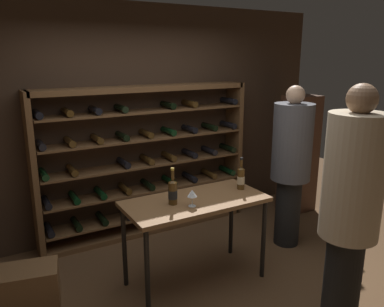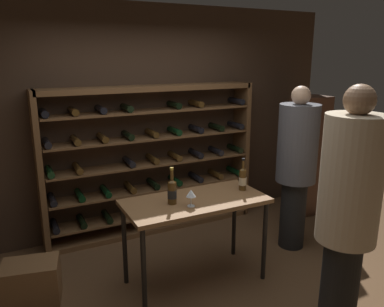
% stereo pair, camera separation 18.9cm
% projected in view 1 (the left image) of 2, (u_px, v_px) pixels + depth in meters
% --- Properties ---
extents(ground_plane, '(9.46, 9.46, 0.00)m').
position_uv_depth(ground_plane, '(205.00, 295.00, 3.52)').
color(ground_plane, brown).
extents(back_wall, '(5.41, 0.10, 2.74)m').
position_uv_depth(back_wall, '(131.00, 121.00, 4.62)').
color(back_wall, '#3D2B1E').
rests_on(back_wall, ground).
extents(wine_rack, '(2.64, 0.32, 1.80)m').
position_uv_depth(wine_rack, '(147.00, 162.00, 4.62)').
color(wine_rack, brown).
rests_on(wine_rack, ground).
extents(tasting_table, '(1.33, 0.64, 0.85)m').
position_uv_depth(tasting_table, '(195.00, 208.00, 3.56)').
color(tasting_table, brown).
rests_on(tasting_table, ground).
extents(person_guest_plum_blouse, '(0.44, 0.44, 1.84)m').
position_uv_depth(person_guest_plum_blouse, '(291.00, 160.00, 4.25)').
color(person_guest_plum_blouse, black).
rests_on(person_guest_plum_blouse, ground).
extents(person_bystander_dark_jacket, '(0.42, 0.42, 1.97)m').
position_uv_depth(person_bystander_dark_jacket, '(350.00, 205.00, 2.77)').
color(person_bystander_dark_jacket, black).
rests_on(person_bystander_dark_jacket, ground).
extents(wine_crate, '(0.54, 0.43, 0.38)m').
position_uv_depth(wine_crate, '(30.00, 288.00, 3.31)').
color(wine_crate, brown).
rests_on(wine_crate, ground).
extents(display_cabinet, '(0.44, 0.36, 1.63)m').
position_uv_depth(display_cabinet, '(299.00, 154.00, 5.29)').
color(display_cabinet, '#4C2D1E').
rests_on(display_cabinet, ground).
extents(wine_bottle_black_capsule, '(0.08, 0.08, 0.34)m').
position_uv_depth(wine_bottle_black_capsule, '(173.00, 192.00, 3.39)').
color(wine_bottle_black_capsule, '#4C3314').
rests_on(wine_bottle_black_capsule, tasting_table).
extents(wine_bottle_red_label, '(0.08, 0.08, 0.32)m').
position_uv_depth(wine_bottle_red_label, '(241.00, 178.00, 3.78)').
color(wine_bottle_red_label, '#4C3314').
rests_on(wine_bottle_red_label, tasting_table).
extents(wine_glass_stemmed_left, '(0.09, 0.09, 0.16)m').
position_uv_depth(wine_glass_stemmed_left, '(192.00, 194.00, 3.34)').
color(wine_glass_stemmed_left, silver).
rests_on(wine_glass_stemmed_left, tasting_table).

